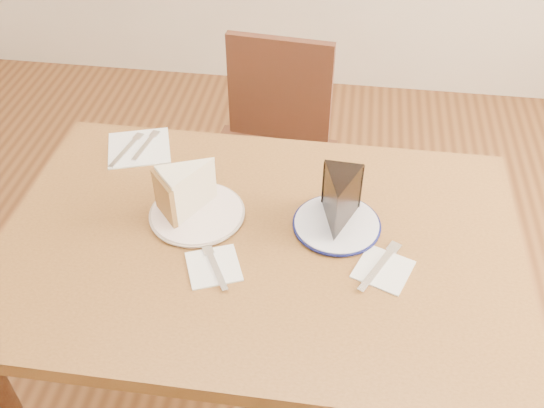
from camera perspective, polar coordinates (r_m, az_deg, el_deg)
The scene contains 14 objects.
ground at distance 2.00m, azimuth -0.86°, elevation -18.65°, with size 4.00×4.00×0.00m, color #462712.
table at distance 1.47m, azimuth -1.12°, elevation -6.04°, with size 1.20×0.80×0.75m.
chair_far at distance 2.09m, azimuth -0.15°, elevation 4.42°, with size 0.46×0.46×0.85m.
plate_cream at distance 1.46m, azimuth -7.06°, elevation -0.88°, with size 0.22×0.22×0.01m, color white.
plate_navy at distance 1.43m, azimuth 6.10°, elevation -1.93°, with size 0.20×0.20×0.01m, color white.
carrot_cake at distance 1.44m, azimuth -7.59°, elevation 1.46°, with size 0.09×0.13×0.11m, color beige, non-canonical shape.
chocolate_cake at distance 1.39m, azimuth 6.31°, elevation 0.06°, with size 0.09×0.13×0.12m, color black, non-canonical shape.
napkin_cream at distance 1.34m, azimuth -5.51°, elevation -5.88°, with size 0.11×0.11×0.00m, color white.
napkin_navy at distance 1.35m, azimuth 10.42°, elevation -6.07°, with size 0.11×0.11×0.00m, color white.
napkin_spare at distance 1.70m, azimuth -12.40°, elevation 5.18°, with size 0.16×0.16×0.00m, color white.
fork_cream at distance 1.34m, azimuth -5.33°, elevation -5.99°, with size 0.01×0.14×0.00m, color silver.
knife_navy at distance 1.35m, azimuth 10.03°, elevation -5.82°, with size 0.02×0.17×0.00m, color silver.
fork_spare at distance 1.70m, azimuth -11.84°, elevation 5.40°, with size 0.01×0.14×0.00m, color silver.
knife_spare at distance 1.70m, azimuth -13.58°, elevation 4.96°, with size 0.01×0.16×0.00m, color silver.
Camera 1 is at (0.17, -0.97, 1.74)m, focal length 40.00 mm.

